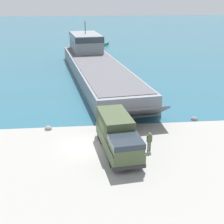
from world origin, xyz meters
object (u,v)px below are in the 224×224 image
(military_truck, at_px, (118,135))
(moored_boat_a, at_px, (101,44))
(landing_craft, at_px, (94,62))
(cargo_crate, at_px, (130,160))
(soldier_on_ramp, at_px, (149,140))

(military_truck, relative_size, moored_boat_a, 1.21)
(military_truck, height_order, moored_boat_a, military_truck)
(landing_craft, bearing_deg, military_truck, -96.38)
(military_truck, distance_m, moored_boat_a, 59.71)
(moored_boat_a, relative_size, cargo_crate, 8.99)
(cargo_crate, bearing_deg, military_truck, 108.67)
(soldier_on_ramp, height_order, moored_boat_a, soldier_on_ramp)
(military_truck, relative_size, cargo_crate, 10.85)
(military_truck, distance_m, soldier_on_ramp, 2.83)
(landing_craft, xyz_separation_m, cargo_crate, (1.41, -31.41, -1.73))
(cargo_crate, bearing_deg, soldier_on_ramp, 45.96)
(military_truck, xyz_separation_m, soldier_on_ramp, (2.77, -0.21, -0.55))
(military_truck, bearing_deg, moored_boat_a, 170.75)
(military_truck, bearing_deg, soldier_on_ramp, 78.81)
(landing_craft, bearing_deg, soldier_on_ramp, -91.02)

